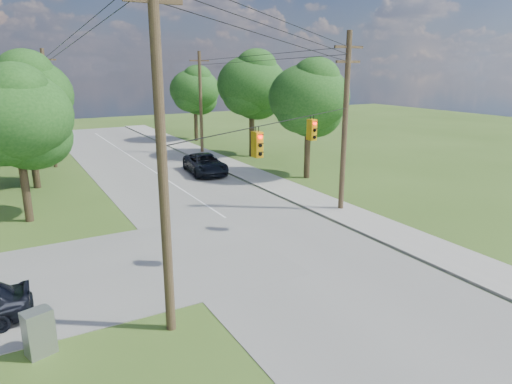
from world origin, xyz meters
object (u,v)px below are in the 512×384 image
car_main_north (205,164)px  control_cabinet (39,333)px  pole_north_w (49,108)px  pole_sw (161,146)px  pole_ne (345,121)px  pole_north_e (201,102)px

car_main_north → control_cabinet: 24.59m
control_cabinet → pole_north_w: bearing=65.0°
pole_sw → car_main_north: size_ratio=2.09×
pole_sw → control_cabinet: pole_sw is taller
pole_ne → car_main_north: bearing=104.5°
pole_north_w → car_main_north: pole_north_w is taller
pole_ne → pole_north_e: bearing=90.0°
pole_sw → pole_ne: bearing=29.4°
pole_north_e → control_cabinet: 34.13m
pole_sw → pole_north_w: bearing=90.8°
pole_north_e → pole_north_w: (-13.90, 0.00, 0.00)m
pole_ne → car_main_north: 14.38m
pole_north_e → control_cabinet: pole_north_e is taller
control_cabinet → pole_north_e: bearing=41.0°
pole_north_e → pole_ne: bearing=-90.0°
control_cabinet → pole_sw: bearing=-26.6°
car_main_north → pole_north_w: bearing=147.0°
pole_north_e → pole_north_w: bearing=180.0°
pole_north_e → car_main_north: size_ratio=1.74×
pole_sw → pole_north_e: (13.50, 29.60, -1.10)m
pole_north_w → pole_sw: bearing=-89.2°
pole_ne → car_main_north: pole_ne is taller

